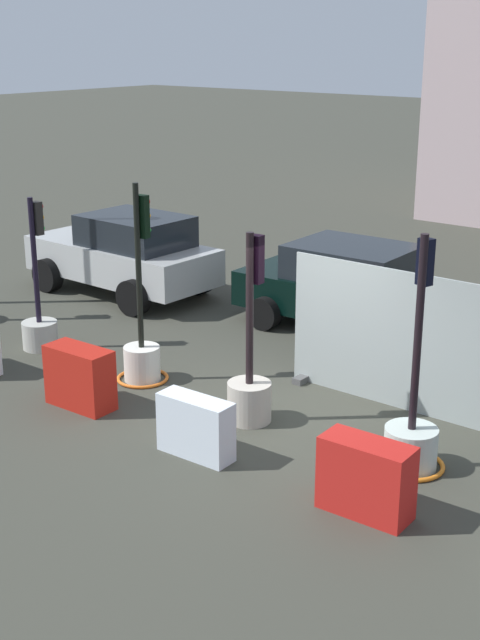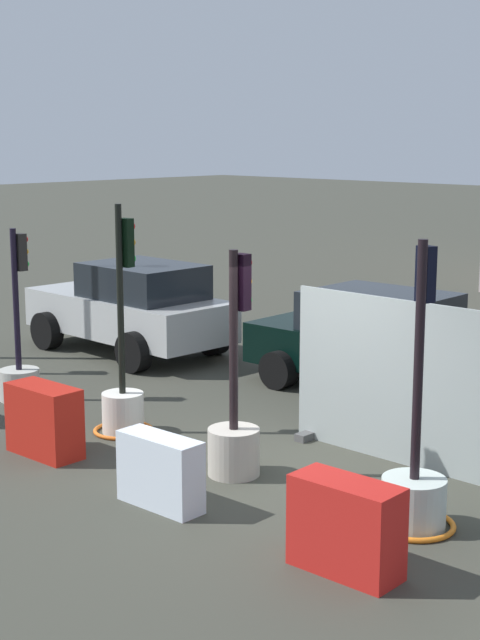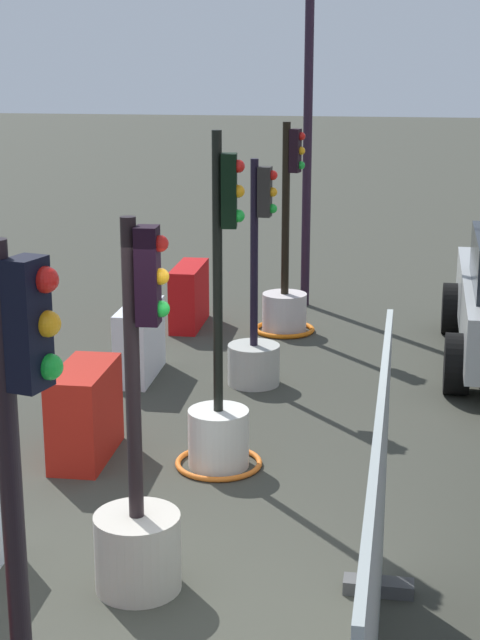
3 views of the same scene
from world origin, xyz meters
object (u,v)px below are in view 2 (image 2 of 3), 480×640
(traffic_light_2, at_px, (123,393))
(traffic_light_4, at_px, (414,484))
(construction_barrier_2, at_px, (44,421))
(construction_barrier_3, at_px, (160,471))
(car_black_sedan, at_px, (383,342))
(car_silver_hatchback, at_px, (132,307))
(traffic_light_3, at_px, (234,428))
(construction_barrier_4, at_px, (346,527))
(traffic_light_1, at_px, (19,367))

(traffic_light_2, xyz_separation_m, traffic_light_4, (4.66, 0.01, -0.08))
(construction_barrier_2, bearing_deg, construction_barrier_3, -3.19)
(car_black_sedan, distance_m, car_silver_hatchback, 5.01)
(traffic_light_2, xyz_separation_m, construction_barrier_3, (2.36, -1.42, -0.15))
(traffic_light_4, xyz_separation_m, car_silver_hatchback, (-8.29, 3.19, 0.39))
(traffic_light_4, xyz_separation_m, construction_barrier_2, (-4.64, -1.30, -0.02))
(traffic_light_4, height_order, construction_barrier_3, traffic_light_4)
(traffic_light_3, distance_m, car_black_sedan, 4.46)
(car_silver_hatchback, bearing_deg, construction_barrier_4, -28.16)
(construction_barrier_3, relative_size, car_black_sedan, 0.24)
(traffic_light_3, height_order, traffic_light_4, traffic_light_4)
(traffic_light_2, relative_size, construction_barrier_2, 2.95)
(traffic_light_3, height_order, construction_barrier_4, traffic_light_3)
(construction_barrier_2, xyz_separation_m, car_silver_hatchback, (-3.65, 4.49, 0.41))
(traffic_light_1, relative_size, car_silver_hatchback, 0.63)
(traffic_light_1, distance_m, car_silver_hatchback, 3.50)
(construction_barrier_3, relative_size, car_silver_hatchback, 0.25)
(construction_barrier_3, bearing_deg, car_black_sedan, 100.81)
(traffic_light_2, bearing_deg, traffic_light_3, -3.73)
(traffic_light_1, distance_m, construction_barrier_3, 4.95)
(traffic_light_4, height_order, construction_barrier_2, traffic_light_4)
(car_black_sedan, bearing_deg, car_silver_hatchback, -168.51)
(traffic_light_4, height_order, car_silver_hatchback, traffic_light_4)
(traffic_light_1, bearing_deg, traffic_light_2, 1.25)
(traffic_light_4, bearing_deg, car_black_sedan, 128.84)
(traffic_light_2, distance_m, construction_barrier_4, 4.96)
(traffic_light_2, bearing_deg, traffic_light_4, 0.11)
(construction_barrier_2, height_order, construction_barrier_4, construction_barrier_2)
(traffic_light_4, height_order, construction_barrier_4, traffic_light_4)
(traffic_light_1, height_order, car_silver_hatchback, traffic_light_1)
(traffic_light_1, relative_size, construction_barrier_4, 2.46)
(construction_barrier_2, height_order, car_silver_hatchback, car_silver_hatchback)
(traffic_light_1, xyz_separation_m, car_silver_hatchback, (-1.23, 3.25, 0.34))
(traffic_light_1, relative_size, construction_barrier_3, 2.52)
(traffic_light_3, xyz_separation_m, construction_barrier_3, (0.12, -1.28, -0.17))
(traffic_light_1, height_order, construction_barrier_3, traffic_light_1)
(car_black_sedan, relative_size, car_silver_hatchback, 1.04)
(construction_barrier_4, bearing_deg, car_silver_hatchback, 151.84)
(traffic_light_4, bearing_deg, construction_barrier_4, -84.36)
(car_silver_hatchback, bearing_deg, construction_barrier_3, -37.69)
(construction_barrier_2, distance_m, car_black_sedan, 5.65)
(traffic_light_1, bearing_deg, traffic_light_3, -1.15)
(traffic_light_2, bearing_deg, car_silver_hatchback, 138.58)
(traffic_light_1, relative_size, traffic_light_3, 0.97)
(construction_barrier_4, bearing_deg, traffic_light_2, 164.77)
(car_black_sedan, bearing_deg, construction_barrier_4, -57.52)
(car_black_sedan, bearing_deg, traffic_light_4, -51.16)
(traffic_light_4, relative_size, car_silver_hatchback, 0.71)
(traffic_light_3, bearing_deg, traffic_light_2, 176.27)
(traffic_light_2, distance_m, construction_barrier_2, 1.30)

